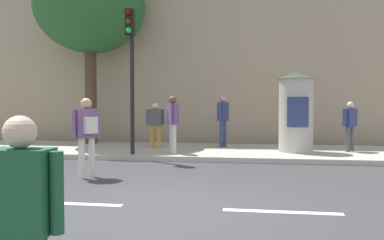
{
  "coord_description": "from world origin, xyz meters",
  "views": [
    {
      "loc": [
        1.3,
        -6.33,
        1.66
      ],
      "look_at": [
        0.02,
        2.0,
        1.31
      ],
      "focal_mm": 38.61,
      "sensor_mm": 36.0,
      "label": 1
    }
  ],
  "objects_px": {
    "pedestrian_in_dark_shirt": "(87,130)",
    "pedestrian_tallest": "(350,122)",
    "traffic_light": "(131,57)",
    "pedestrian_in_red_top": "(155,122)",
    "pedestrian_near_pole": "(23,213)",
    "poster_column": "(296,112)",
    "street_tree": "(90,7)",
    "pedestrian_with_bag": "(173,119)",
    "pedestrian_with_backpack": "(223,116)"
  },
  "relations": [
    {
      "from": "pedestrian_in_dark_shirt",
      "to": "pedestrian_tallest",
      "type": "bearing_deg",
      "value": 36.08
    },
    {
      "from": "traffic_light",
      "to": "pedestrian_tallest",
      "type": "bearing_deg",
      "value": 15.48
    },
    {
      "from": "pedestrian_in_dark_shirt",
      "to": "pedestrian_in_red_top",
      "type": "xyz_separation_m",
      "value": [
        0.35,
        4.89,
        -0.04
      ]
    },
    {
      "from": "pedestrian_near_pole",
      "to": "poster_column",
      "type": "bearing_deg",
      "value": 75.37
    },
    {
      "from": "poster_column",
      "to": "pedestrian_in_red_top",
      "type": "xyz_separation_m",
      "value": [
        -4.55,
        0.41,
        -0.36
      ]
    },
    {
      "from": "street_tree",
      "to": "poster_column",
      "type": "bearing_deg",
      "value": -11.97
    },
    {
      "from": "pedestrian_near_pole",
      "to": "pedestrian_in_red_top",
      "type": "bearing_deg",
      "value": 99.29
    },
    {
      "from": "poster_column",
      "to": "street_tree",
      "type": "bearing_deg",
      "value": 168.03
    },
    {
      "from": "pedestrian_in_red_top",
      "to": "traffic_light",
      "type": "bearing_deg",
      "value": -97.69
    },
    {
      "from": "poster_column",
      "to": "pedestrian_in_dark_shirt",
      "type": "distance_m",
      "value": 6.64
    },
    {
      "from": "pedestrian_tallest",
      "to": "traffic_light",
      "type": "bearing_deg",
      "value": -164.52
    },
    {
      "from": "pedestrian_with_bag",
      "to": "traffic_light",
      "type": "bearing_deg",
      "value": -154.16
    },
    {
      "from": "street_tree",
      "to": "pedestrian_near_pole",
      "type": "distance_m",
      "value": 13.62
    },
    {
      "from": "pedestrian_in_red_top",
      "to": "pedestrian_with_bag",
      "type": "xyz_separation_m",
      "value": [
        0.87,
        -1.35,
        0.14
      ]
    },
    {
      "from": "pedestrian_with_backpack",
      "to": "pedestrian_in_red_top",
      "type": "bearing_deg",
      "value": -164.14
    },
    {
      "from": "poster_column",
      "to": "pedestrian_with_bag",
      "type": "relative_size",
      "value": 1.42
    },
    {
      "from": "pedestrian_tallest",
      "to": "pedestrian_in_red_top",
      "type": "bearing_deg",
      "value": 179.05
    },
    {
      "from": "street_tree",
      "to": "pedestrian_in_red_top",
      "type": "height_order",
      "value": "street_tree"
    },
    {
      "from": "poster_column",
      "to": "pedestrian_in_red_top",
      "type": "bearing_deg",
      "value": 174.8
    },
    {
      "from": "street_tree",
      "to": "pedestrian_tallest",
      "type": "height_order",
      "value": "street_tree"
    },
    {
      "from": "pedestrian_in_red_top",
      "to": "pedestrian_in_dark_shirt",
      "type": "bearing_deg",
      "value": -94.06
    },
    {
      "from": "poster_column",
      "to": "street_tree",
      "type": "distance_m",
      "value": 8.37
    },
    {
      "from": "street_tree",
      "to": "pedestrian_with_bag",
      "type": "relative_size",
      "value": 3.97
    },
    {
      "from": "poster_column",
      "to": "pedestrian_with_bag",
      "type": "height_order",
      "value": "poster_column"
    },
    {
      "from": "traffic_light",
      "to": "poster_column",
      "type": "bearing_deg",
      "value": 17.12
    },
    {
      "from": "pedestrian_with_bag",
      "to": "pedestrian_with_backpack",
      "type": "distance_m",
      "value": 2.4
    },
    {
      "from": "street_tree",
      "to": "pedestrian_in_red_top",
      "type": "distance_m",
      "value": 5.12
    },
    {
      "from": "traffic_light",
      "to": "pedestrian_near_pole",
      "type": "xyz_separation_m",
      "value": [
        2.05,
        -9.08,
        -2.04
      ]
    },
    {
      "from": "poster_column",
      "to": "pedestrian_in_dark_shirt",
      "type": "height_order",
      "value": "poster_column"
    },
    {
      "from": "pedestrian_with_backpack",
      "to": "pedestrian_with_bag",
      "type": "bearing_deg",
      "value": -124.3
    },
    {
      "from": "street_tree",
      "to": "pedestrian_with_bag",
      "type": "height_order",
      "value": "street_tree"
    },
    {
      "from": "pedestrian_in_dark_shirt",
      "to": "traffic_light",
      "type": "bearing_deg",
      "value": 88.27
    },
    {
      "from": "poster_column",
      "to": "pedestrian_in_dark_shirt",
      "type": "xyz_separation_m",
      "value": [
        -4.9,
        -4.47,
        -0.32
      ]
    },
    {
      "from": "street_tree",
      "to": "pedestrian_with_backpack",
      "type": "distance_m",
      "value": 6.39
    },
    {
      "from": "traffic_light",
      "to": "pedestrian_in_dark_shirt",
      "type": "relative_size",
      "value": 2.37
    },
    {
      "from": "pedestrian_with_bag",
      "to": "pedestrian_tallest",
      "type": "bearing_deg",
      "value": 13.14
    },
    {
      "from": "pedestrian_tallest",
      "to": "pedestrian_with_bag",
      "type": "height_order",
      "value": "pedestrian_with_bag"
    },
    {
      "from": "pedestrian_near_pole",
      "to": "pedestrian_with_bag",
      "type": "height_order",
      "value": "pedestrian_with_bag"
    },
    {
      "from": "poster_column",
      "to": "pedestrian_in_red_top",
      "type": "relative_size",
      "value": 1.62
    },
    {
      "from": "pedestrian_in_dark_shirt",
      "to": "pedestrian_in_red_top",
      "type": "distance_m",
      "value": 4.9
    },
    {
      "from": "traffic_light",
      "to": "poster_column",
      "type": "height_order",
      "value": "traffic_light"
    },
    {
      "from": "pedestrian_tallest",
      "to": "pedestrian_with_backpack",
      "type": "distance_m",
      "value": 4.07
    },
    {
      "from": "pedestrian_in_dark_shirt",
      "to": "pedestrian_with_bag",
      "type": "height_order",
      "value": "pedestrian_with_bag"
    },
    {
      "from": "pedestrian_in_dark_shirt",
      "to": "pedestrian_with_bag",
      "type": "relative_size",
      "value": 1.03
    },
    {
      "from": "pedestrian_tallest",
      "to": "street_tree",
      "type": "bearing_deg",
      "value": 172.15
    },
    {
      "from": "pedestrian_tallest",
      "to": "pedestrian_with_bag",
      "type": "bearing_deg",
      "value": -166.86
    },
    {
      "from": "pedestrian_in_red_top",
      "to": "pedestrian_with_backpack",
      "type": "height_order",
      "value": "pedestrian_with_backpack"
    },
    {
      "from": "pedestrian_tallest",
      "to": "pedestrian_with_bag",
      "type": "xyz_separation_m",
      "value": [
        -5.35,
        -1.25,
        0.12
      ]
    },
    {
      "from": "traffic_light",
      "to": "pedestrian_with_backpack",
      "type": "height_order",
      "value": "traffic_light"
    },
    {
      "from": "street_tree",
      "to": "pedestrian_tallest",
      "type": "distance_m",
      "value": 9.95
    }
  ]
}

